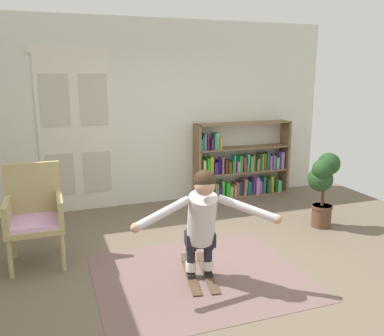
{
  "coord_description": "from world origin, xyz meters",
  "views": [
    {
      "loc": [
        -1.57,
        -3.74,
        2.07
      ],
      "look_at": [
        -0.1,
        0.41,
        1.05
      ],
      "focal_mm": 38.12,
      "sensor_mm": 36.0,
      "label": 1
    }
  ],
  "objects_px": {
    "potted_plant": "(323,182)",
    "skis_pair": "(199,273)",
    "bookshelf": "(240,168)",
    "wicker_chair": "(35,212)",
    "person_skier": "(202,218)"
  },
  "relations": [
    {
      "from": "bookshelf",
      "to": "skis_pair",
      "type": "relative_size",
      "value": 1.98
    },
    {
      "from": "person_skier",
      "to": "wicker_chair",
      "type": "bearing_deg",
      "value": 145.23
    },
    {
      "from": "potted_plant",
      "to": "skis_pair",
      "type": "bearing_deg",
      "value": -160.31
    },
    {
      "from": "wicker_chair",
      "to": "skis_pair",
      "type": "relative_size",
      "value": 1.28
    },
    {
      "from": "bookshelf",
      "to": "person_skier",
      "type": "relative_size",
      "value": 1.22
    },
    {
      "from": "person_skier",
      "to": "skis_pair",
      "type": "bearing_deg",
      "value": 80.1
    },
    {
      "from": "bookshelf",
      "to": "wicker_chair",
      "type": "distance_m",
      "value": 3.59
    },
    {
      "from": "bookshelf",
      "to": "skis_pair",
      "type": "bearing_deg",
      "value": -124.09
    },
    {
      "from": "potted_plant",
      "to": "person_skier",
      "type": "relative_size",
      "value": 0.75
    },
    {
      "from": "potted_plant",
      "to": "skis_pair",
      "type": "distance_m",
      "value": 2.28
    },
    {
      "from": "potted_plant",
      "to": "person_skier",
      "type": "xyz_separation_m",
      "value": [
        -2.09,
        -0.9,
        0.06
      ]
    },
    {
      "from": "bookshelf",
      "to": "skis_pair",
      "type": "distance_m",
      "value": 3.0
    },
    {
      "from": "skis_pair",
      "to": "potted_plant",
      "type": "bearing_deg",
      "value": 19.69
    },
    {
      "from": "bookshelf",
      "to": "potted_plant",
      "type": "xyz_separation_m",
      "value": [
        0.41,
        -1.71,
        0.14
      ]
    },
    {
      "from": "bookshelf",
      "to": "skis_pair",
      "type": "height_order",
      "value": "bookshelf"
    }
  ]
}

